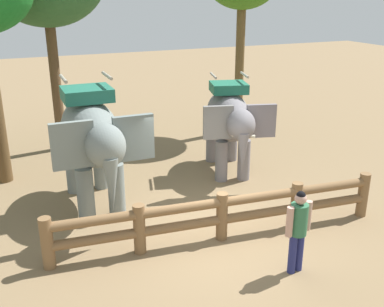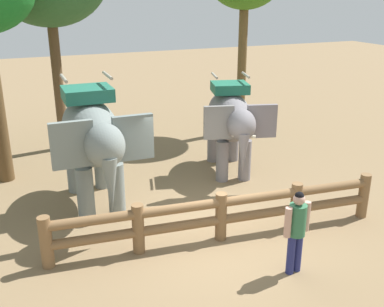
{
  "view_description": "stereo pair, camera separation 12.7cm",
  "coord_description": "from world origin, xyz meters",
  "px_view_note": "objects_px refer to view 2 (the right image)",
  "views": [
    {
      "loc": [
        -3.92,
        -7.72,
        4.97
      ],
      "look_at": [
        0.0,
        1.32,
        1.4
      ],
      "focal_mm": 42.44,
      "sensor_mm": 36.0,
      "label": 1
    },
    {
      "loc": [
        -3.8,
        -7.77,
        4.97
      ],
      "look_at": [
        0.0,
        1.32,
        1.4
      ],
      "focal_mm": 42.44,
      "sensor_mm": 36.0,
      "label": 2
    }
  ],
  "objects_px": {
    "log_fence": "(221,213)",
    "elephant_center": "(231,120)",
    "elephant_near_left": "(92,137)",
    "tourist_woman_in_black": "(297,227)"
  },
  "relations": [
    {
      "from": "log_fence",
      "to": "elephant_center",
      "type": "relative_size",
      "value": 2.14
    },
    {
      "from": "elephant_near_left",
      "to": "log_fence",
      "type": "bearing_deg",
      "value": -50.82
    },
    {
      "from": "log_fence",
      "to": "elephant_near_left",
      "type": "relative_size",
      "value": 1.96
    },
    {
      "from": "elephant_near_left",
      "to": "tourist_woman_in_black",
      "type": "height_order",
      "value": "elephant_near_left"
    },
    {
      "from": "elephant_center",
      "to": "tourist_woman_in_black",
      "type": "bearing_deg",
      "value": -103.23
    },
    {
      "from": "log_fence",
      "to": "elephant_near_left",
      "type": "distance_m",
      "value": 3.49
    },
    {
      "from": "elephant_near_left",
      "to": "tourist_woman_in_black",
      "type": "bearing_deg",
      "value": -55.84
    },
    {
      "from": "elephant_center",
      "to": "tourist_woman_in_black",
      "type": "relative_size",
      "value": 2.05
    },
    {
      "from": "elephant_center",
      "to": "elephant_near_left",
      "type": "bearing_deg",
      "value": -169.88
    },
    {
      "from": "log_fence",
      "to": "tourist_woman_in_black",
      "type": "xyz_separation_m",
      "value": [
        0.73,
        -1.59,
        0.34
      ]
    }
  ]
}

